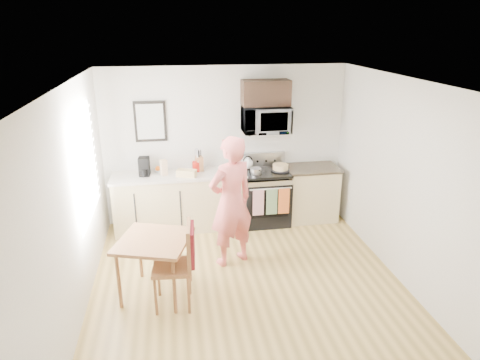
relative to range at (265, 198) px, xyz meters
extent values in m
plane|color=olive|center=(-0.63, -1.98, -0.44)|extent=(4.60, 4.60, 0.00)
cube|color=beige|center=(-0.63, 0.32, 0.86)|extent=(4.00, 0.04, 2.60)
cube|color=beige|center=(-0.63, -4.28, 0.86)|extent=(4.00, 0.04, 2.60)
cube|color=beige|center=(-2.63, -1.98, 0.86)|extent=(0.04, 4.60, 2.60)
cube|color=beige|center=(1.37, -1.98, 0.86)|extent=(0.04, 4.60, 2.60)
cube|color=white|center=(-0.63, -1.98, 2.16)|extent=(4.00, 4.60, 0.04)
cube|color=silver|center=(-2.61, -1.18, 1.11)|extent=(0.02, 1.40, 1.50)
cube|color=white|center=(-2.60, -1.18, 1.11)|extent=(0.01, 1.30, 1.40)
cube|color=#D4C188|center=(-1.43, 0.02, 0.01)|extent=(2.10, 0.60, 0.90)
cube|color=beige|center=(-1.43, 0.02, 0.48)|extent=(2.14, 0.64, 0.04)
cube|color=#D4C188|center=(0.80, 0.02, 0.01)|extent=(0.84, 0.60, 0.90)
cube|color=black|center=(0.80, 0.02, 0.48)|extent=(0.88, 0.64, 0.04)
cube|color=black|center=(0.00, 0.00, -0.05)|extent=(0.76, 0.65, 0.77)
cube|color=black|center=(0.00, -0.32, 0.01)|extent=(0.61, 0.02, 0.45)
cube|color=#AEAEB3|center=(0.00, -0.31, 0.34)|extent=(0.74, 0.02, 0.14)
cylinder|color=#AEAEB3|center=(0.00, -0.36, 0.30)|extent=(0.68, 0.02, 0.02)
cube|color=black|center=(0.00, 0.00, 0.46)|extent=(0.76, 0.65, 0.04)
cube|color=#AEAEB3|center=(0.00, 0.27, 0.60)|extent=(0.76, 0.08, 0.24)
cube|color=beige|center=(-0.20, -0.37, 0.08)|extent=(0.18, 0.02, 0.44)
cube|color=#5D754E|center=(0.02, -0.37, 0.08)|extent=(0.18, 0.02, 0.44)
cube|color=#B3381A|center=(0.22, -0.37, 0.08)|extent=(0.18, 0.02, 0.44)
imported|color=#AEAEB3|center=(0.00, 0.10, 1.32)|extent=(0.76, 0.51, 0.42)
cube|color=black|center=(0.00, 0.15, 1.74)|extent=(0.76, 0.35, 0.40)
cube|color=black|center=(-1.83, 0.30, 1.31)|extent=(0.50, 0.03, 0.65)
cube|color=silver|center=(-1.83, 0.28, 1.31)|extent=(0.42, 0.01, 0.56)
cube|color=#AE180E|center=(-0.58, 0.31, 0.86)|extent=(0.20, 0.02, 0.20)
imported|color=#D73B3C|center=(-0.76, -1.21, 0.49)|extent=(0.80, 0.68, 1.85)
cube|color=brown|center=(-1.79, -1.82, 0.31)|extent=(0.82, 0.82, 0.04)
cylinder|color=brown|center=(-2.22, -2.04, -0.07)|extent=(0.04, 0.04, 0.73)
cylinder|color=brown|center=(-1.58, -2.25, -0.07)|extent=(0.04, 0.04, 0.73)
cylinder|color=brown|center=(-2.01, -1.40, -0.07)|extent=(0.04, 0.04, 0.73)
cylinder|color=brown|center=(-1.37, -1.61, -0.07)|extent=(0.04, 0.04, 0.73)
cube|color=brown|center=(-1.59, -2.08, 0.08)|extent=(0.48, 0.48, 0.04)
cube|color=brown|center=(-1.38, -2.10, 0.35)|extent=(0.08, 0.45, 0.53)
cube|color=maroon|center=(-1.35, -2.10, 0.37)|extent=(0.10, 0.40, 0.45)
cylinder|color=brown|center=(-1.80, -2.26, -0.19)|extent=(0.04, 0.04, 0.49)
cylinder|color=brown|center=(-1.42, -2.28, -0.19)|extent=(0.04, 0.04, 0.49)
cylinder|color=brown|center=(-1.77, -1.88, -0.19)|extent=(0.04, 0.04, 0.49)
cylinder|color=brown|center=(-1.39, -1.91, -0.19)|extent=(0.04, 0.04, 0.49)
cube|color=brown|center=(-1.09, 0.15, 0.62)|extent=(0.13, 0.16, 0.24)
cylinder|color=#AE180E|center=(-1.14, 0.12, 0.59)|extent=(0.13, 0.13, 0.16)
imported|color=white|center=(-1.73, 0.19, 0.53)|extent=(0.25, 0.25, 0.05)
cube|color=tan|center=(-1.66, 0.01, 0.63)|extent=(0.13, 0.13, 0.25)
cube|color=black|center=(-1.96, 0.06, 0.65)|extent=(0.18, 0.21, 0.29)
cylinder|color=black|center=(-1.96, -0.03, 0.58)|extent=(0.11, 0.11, 0.11)
cube|color=tan|center=(-1.31, -0.11, 0.56)|extent=(0.33, 0.24, 0.11)
cylinder|color=black|center=(0.24, -0.02, 0.50)|extent=(0.31, 0.31, 0.02)
cylinder|color=tan|center=(0.24, -0.02, 0.55)|extent=(0.26, 0.26, 0.08)
sphere|color=white|center=(-0.28, 0.15, 0.58)|extent=(0.18, 0.18, 0.18)
cone|color=white|center=(-0.28, 0.15, 0.67)|extent=(0.06, 0.06, 0.06)
torus|color=black|center=(-0.28, 0.15, 0.63)|extent=(0.16, 0.02, 0.16)
cylinder|color=#AEAEB3|center=(-0.20, -0.12, 0.53)|extent=(0.18, 0.18, 0.09)
cylinder|color=black|center=(-0.14, -0.24, 0.57)|extent=(0.08, 0.16, 0.02)
camera|label=1|loc=(-1.51, -6.52, 2.76)|focal=32.00mm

